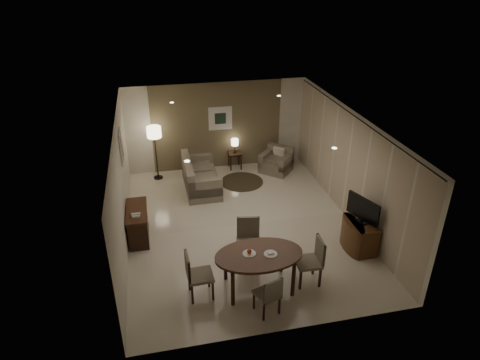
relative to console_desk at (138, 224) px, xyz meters
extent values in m
cube|color=beige|center=(2.49, 0.00, -0.38)|extent=(5.50, 7.00, 0.00)
cube|color=white|center=(2.49, 0.00, 2.33)|extent=(5.50, 7.00, 0.00)
cube|color=brown|center=(2.49, 3.50, 0.98)|extent=(5.50, 0.00, 2.70)
cube|color=white|center=(-0.26, 0.00, 0.98)|extent=(0.00, 7.00, 2.70)
cube|color=white|center=(5.24, 0.00, 0.98)|extent=(0.00, 7.00, 2.70)
cube|color=brown|center=(2.49, 3.48, 0.98)|extent=(3.96, 0.03, 2.70)
cylinder|color=black|center=(5.17, 0.00, 2.27)|extent=(0.03, 6.80, 0.03)
cube|color=silver|center=(2.59, 3.46, 1.23)|extent=(0.72, 0.03, 0.72)
cube|color=black|center=(2.59, 3.44, 1.23)|extent=(0.34, 0.01, 0.34)
cube|color=silver|center=(-0.23, 1.20, 1.48)|extent=(0.03, 0.60, 0.80)
cube|color=gray|center=(-0.21, 1.20, 1.48)|extent=(0.01, 0.46, 0.64)
cylinder|color=white|center=(1.09, -1.80, 2.31)|extent=(0.10, 0.10, 0.01)
cylinder|color=white|center=(3.89, -1.80, 2.31)|extent=(0.10, 0.10, 0.01)
cylinder|color=white|center=(1.09, 1.80, 2.31)|extent=(0.10, 0.10, 0.01)
cylinder|color=white|center=(3.89, 1.80, 2.31)|extent=(0.10, 0.10, 0.01)
cylinder|color=white|center=(2.14, -2.24, 0.44)|extent=(0.26, 0.26, 0.02)
cylinder|color=white|center=(2.54, -2.34, 0.44)|extent=(0.26, 0.26, 0.02)
sphere|color=#AE3113|center=(2.14, -2.24, 0.50)|extent=(0.09, 0.09, 0.09)
cube|color=white|center=(2.54, -2.34, 0.47)|extent=(0.12, 0.08, 0.03)
cylinder|color=#3C3522|center=(2.99, 2.25, -0.37)|extent=(1.27, 1.27, 0.01)
camera|label=1|loc=(0.54, -8.74, 5.49)|focal=32.00mm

